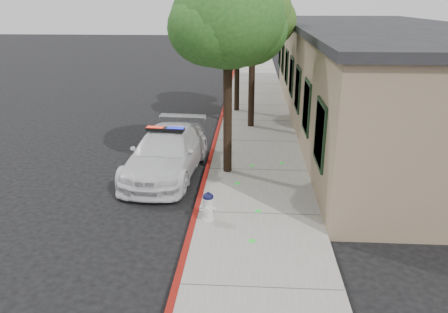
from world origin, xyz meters
TOP-DOWN VIEW (x-y plane):
  - ground at (0.00, 0.00)m, footprint 120.00×120.00m
  - sidewalk at (1.60, 3.00)m, footprint 3.20×60.00m
  - red_curb at (0.06, 3.00)m, footprint 0.14×60.00m
  - clapboard_building at (6.69, 9.00)m, footprint 7.30×20.89m
  - police_car at (-1.20, 2.85)m, footprint 2.34×4.96m
  - fire_hydrant at (0.42, -0.43)m, footprint 0.42×0.37m
  - street_tree_near at (0.71, 2.84)m, footprint 3.36×3.21m
  - street_tree_mid at (1.42, 8.10)m, footprint 3.35×3.07m
  - street_tree_far at (0.72, 10.81)m, footprint 3.04×2.80m

SIDE VIEW (x-z plane):
  - ground at x=0.00m, z-range 0.00..0.00m
  - sidewalk at x=1.60m, z-range 0.00..0.15m
  - red_curb at x=0.06m, z-range 0.00..0.16m
  - fire_hydrant at x=0.42m, z-range 0.15..0.88m
  - police_car at x=-1.20m, z-range -0.06..1.46m
  - clapboard_building at x=6.69m, z-range 0.01..4.25m
  - street_tree_far at x=0.72m, z-range 1.48..6.78m
  - street_tree_near at x=0.71m, z-range 1.59..7.47m
  - street_tree_mid at x=1.42m, z-range 1.64..7.50m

